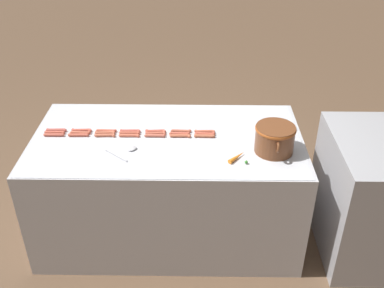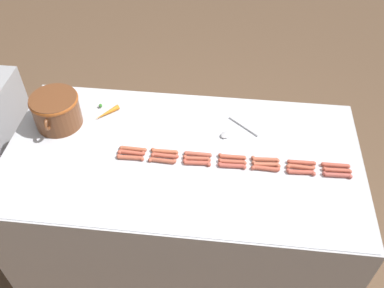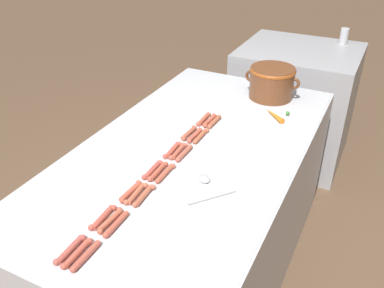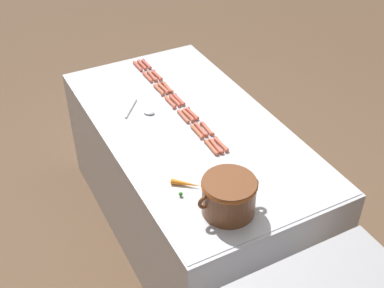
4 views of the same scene
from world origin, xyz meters
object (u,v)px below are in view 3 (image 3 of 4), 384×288
hot_dog_5 (189,133)px  hot_dog_14 (86,256)px  hot_dog_6 (204,119)px  hot_dog_17 (166,173)px  hot_dog_0 (70,250)px  hot_dog_7 (77,253)px  hot_dog_11 (178,151)px  hot_dog_19 (201,136)px  hot_dog_8 (110,220)px  soda_can (344,36)px  hot_dog_4 (172,150)px  hot_dog_18 (185,153)px  hot_dog_9 (136,194)px  hot_dog_2 (131,191)px  bean_pot (272,81)px  back_cabinet (293,104)px  hot_dog_15 (117,224)px  serving_spoon (206,185)px  hot_dog_13 (210,120)px  hot_dog_12 (195,135)px  hot_dog_16 (144,196)px  hot_dog_3 (152,170)px  carrot (275,115)px  hot_dog_20 (214,122)px  hot_dog_1 (103,217)px

hot_dog_5 → hot_dog_14: size_ratio=1.00×
hot_dog_6 → hot_dog_17: (0.07, -0.56, 0.00)m
hot_dog_0 → hot_dog_7: same height
hot_dog_11 → hot_dog_19: bearing=78.3°
hot_dog_8 → soda_can: 2.57m
hot_dog_4 → hot_dog_5: same height
hot_dog_18 → hot_dog_7: bearing=-92.9°
hot_dog_4 → hot_dog_9: 0.38m
hot_dog_2 → bean_pot: bean_pot is taller
back_cabinet → soda_can: bearing=46.5°
hot_dog_15 → hot_dog_19: bearing=89.9°
serving_spoon → hot_dog_9: bearing=-140.5°
hot_dog_14 → hot_dog_9: bearing=95.6°
hot_dog_5 → hot_dog_13: bearing=77.7°
hot_dog_4 → soda_can: (0.49, 1.96, 0.12)m
hot_dog_13 → hot_dog_19: (0.03, -0.18, 0.00)m
hot_dog_2 → hot_dog_6: same height
hot_dog_4 → hot_dog_12: size_ratio=1.00×
hot_dog_18 → hot_dog_0: bearing=-95.5°
hot_dog_9 → hot_dog_14: size_ratio=1.00×
hot_dog_14 → hot_dog_16: bearing=90.0°
hot_dog_11 → hot_dog_12: 0.18m
hot_dog_14 → hot_dog_16: 0.38m
hot_dog_3 → soda_can: soda_can is taller
hot_dog_8 → hot_dog_11: size_ratio=1.00×
hot_dog_9 → hot_dog_15: 0.20m
hot_dog_3 → hot_dog_4: 0.19m
hot_dog_3 → hot_dog_8: size_ratio=1.00×
hot_dog_7 → carrot: bearing=76.7°
hot_dog_0 → soda_can: size_ratio=1.26×
back_cabinet → hot_dog_14: back_cabinet is taller
hot_dog_12 → bean_pot: 0.70m
bean_pot → carrot: (0.11, -0.26, -0.09)m
hot_dog_13 → hot_dog_19: same height
hot_dog_9 → soda_can: bearing=78.8°
hot_dog_20 → bean_pot: bearing=70.0°
hot_dog_4 → hot_dog_15: (0.07, -0.57, 0.00)m
hot_dog_15 → soda_can: (0.43, 2.53, 0.12)m
soda_can → bean_pot: bearing=-102.9°
back_cabinet → carrot: bearing=-83.8°
hot_dog_3 → hot_dog_17: bearing=1.6°
hot_dog_7 → bean_pot: 1.61m
hot_dog_12 → hot_dog_14: (0.03, -0.93, 0.00)m
hot_dog_17 → hot_dog_19: size_ratio=1.00×
hot_dog_17 → soda_can: bearing=78.8°
hot_dog_9 → hot_dog_16: 0.04m
hot_dog_18 → hot_dog_8: bearing=-93.7°
hot_dog_1 → hot_dog_11: 0.56m
hot_dog_19 → hot_dog_20: bearing=91.8°
hot_dog_0 → hot_dog_20: (0.07, 1.11, 0.00)m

